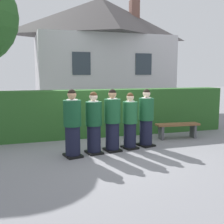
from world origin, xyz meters
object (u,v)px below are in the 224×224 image
(student_front_row_0, at_px, (72,125))
(student_front_row_1, at_px, (94,124))
(student_front_row_2, at_px, (112,122))
(student_front_row_4, at_px, (146,119))
(student_front_row_3, at_px, (130,122))
(wooden_bench, at_px, (177,128))

(student_front_row_0, xyz_separation_m, student_front_row_1, (0.57, 0.13, -0.04))
(student_front_row_2, bearing_deg, student_front_row_0, -168.64)
(student_front_row_2, distance_m, student_front_row_4, 1.08)
(student_front_row_0, xyz_separation_m, student_front_row_3, (1.63, 0.30, -0.07))
(student_front_row_1, xyz_separation_m, student_front_row_3, (1.06, 0.17, -0.03))
(student_front_row_0, relative_size, wooden_bench, 1.18)
(student_front_row_1, relative_size, student_front_row_3, 1.04)
(student_front_row_3, bearing_deg, student_front_row_4, 12.17)
(student_front_row_0, bearing_deg, student_front_row_4, 10.85)
(student_front_row_3, relative_size, student_front_row_4, 0.95)
(student_front_row_4, bearing_deg, student_front_row_1, -169.77)
(student_front_row_2, relative_size, student_front_row_3, 1.07)
(student_front_row_3, bearing_deg, student_front_row_1, -170.76)
(wooden_bench, bearing_deg, student_front_row_0, -164.65)
(student_front_row_1, distance_m, student_front_row_4, 1.62)
(student_front_row_4, bearing_deg, student_front_row_0, -169.15)
(student_front_row_0, distance_m, student_front_row_4, 2.21)
(student_front_row_1, xyz_separation_m, student_front_row_2, (0.53, 0.09, 0.03))
(student_front_row_2, relative_size, student_front_row_4, 1.02)
(student_front_row_1, height_order, wooden_bench, student_front_row_1)
(student_front_row_2, xyz_separation_m, student_front_row_4, (1.07, 0.19, -0.01))
(student_front_row_3, bearing_deg, wooden_bench, 19.46)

